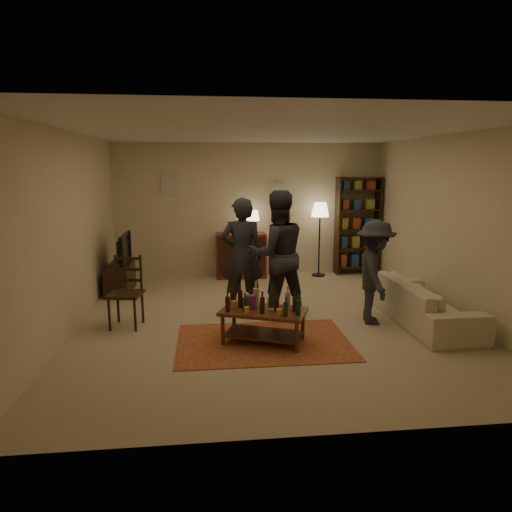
{
  "coord_description": "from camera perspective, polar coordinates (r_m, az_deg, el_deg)",
  "views": [
    {
      "loc": [
        -0.9,
        -6.38,
        2.2
      ],
      "look_at": [
        -0.18,
        0.1,
        0.94
      ],
      "focal_mm": 32.0,
      "sensor_mm": 36.0,
      "label": 1
    }
  ],
  "objects": [
    {
      "name": "floor",
      "position": [
        6.81,
        1.63,
        -7.91
      ],
      "size": [
        6.0,
        6.0,
        0.0
      ],
      "primitive_type": "plane",
      "color": "#C6B793",
      "rests_on": "ground"
    },
    {
      "name": "room_shell",
      "position": [
        9.37,
        -4.84,
        8.55
      ],
      "size": [
        6.0,
        6.0,
        6.0
      ],
      "color": "beige",
      "rests_on": "ground"
    },
    {
      "name": "rug",
      "position": [
        5.96,
        0.93,
        -10.67
      ],
      "size": [
        2.2,
        1.5,
        0.01
      ],
      "primitive_type": "cube",
      "color": "maroon",
      "rests_on": "ground"
    },
    {
      "name": "coffee_table",
      "position": [
        5.83,
        0.93,
        -7.12
      ],
      "size": [
        1.2,
        0.93,
        0.77
      ],
      "rotation": [
        0.0,
        0.0,
        -0.38
      ],
      "color": "brown",
      "rests_on": "ground"
    },
    {
      "name": "dining_chair",
      "position": [
        6.66,
        -15.87,
        -3.94
      ],
      "size": [
        0.5,
        0.5,
        1.02
      ],
      "rotation": [
        0.0,
        0.0,
        -0.16
      ],
      "color": "black",
      "rests_on": "ground"
    },
    {
      "name": "tv_stand",
      "position": [
        8.52,
        -16.63,
        -1.82
      ],
      "size": [
        0.4,
        1.0,
        1.06
      ],
      "color": "black",
      "rests_on": "ground"
    },
    {
      "name": "dresser",
      "position": [
        9.28,
        -1.85,
        0.24
      ],
      "size": [
        1.0,
        0.5,
        1.36
      ],
      "color": "maroon",
      "rests_on": "ground"
    },
    {
      "name": "bookshelf",
      "position": [
        9.76,
        12.55,
        3.83
      ],
      "size": [
        0.9,
        0.34,
        2.02
      ],
      "color": "black",
      "rests_on": "ground"
    },
    {
      "name": "floor_lamp",
      "position": [
        9.36,
        8.01,
        5.14
      ],
      "size": [
        0.36,
        0.36,
        1.51
      ],
      "color": "black",
      "rests_on": "ground"
    },
    {
      "name": "sofa",
      "position": [
        7.0,
        20.34,
        -5.48
      ],
      "size": [
        0.81,
        2.08,
        0.61
      ],
      "primitive_type": "imported",
      "rotation": [
        0.0,
        0.0,
        1.57
      ],
      "color": "beige",
      "rests_on": "ground"
    },
    {
      "name": "person_left",
      "position": [
        6.93,
        -1.76,
        0.03
      ],
      "size": [
        0.68,
        0.48,
        1.78
      ],
      "primitive_type": "imported",
      "rotation": [
        0.0,
        0.0,
        3.05
      ],
      "color": "#25262C",
      "rests_on": "ground"
    },
    {
      "name": "person_right",
      "position": [
        6.73,
        2.64,
        0.18
      ],
      "size": [
        1.02,
        0.86,
        1.89
      ],
      "primitive_type": "imported",
      "rotation": [
        0.0,
        0.0,
        3.31
      ],
      "color": "#2A2932",
      "rests_on": "ground"
    },
    {
      "name": "person_by_sofa",
      "position": [
        6.69,
        14.62,
        -1.97
      ],
      "size": [
        0.72,
        1.05,
        1.49
      ],
      "primitive_type": "imported",
      "rotation": [
        0.0,
        0.0,
        1.38
      ],
      "color": "#2A2932",
      "rests_on": "ground"
    }
  ]
}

